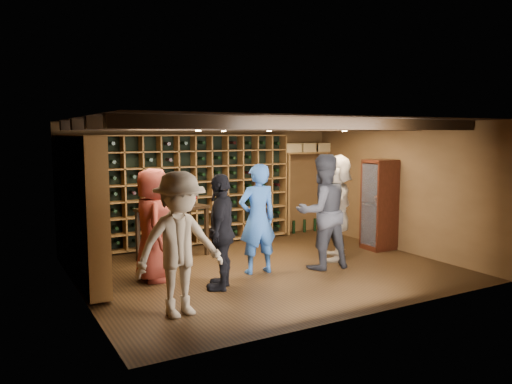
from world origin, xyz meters
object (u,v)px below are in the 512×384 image
guest_red_floral (153,225)px  guest_khaki (180,244)px  display_cabinet (379,206)px  guest_beige (336,207)px  man_grey_suit (322,212)px  tasting_table (173,213)px  man_blue_shirt (258,219)px  guest_woman_black (221,231)px

guest_red_floral → guest_khaki: bearing=-173.5°
display_cabinet → guest_beige: size_ratio=0.92×
man_grey_suit → guest_khaki: size_ratio=1.07×
guest_red_floral → man_grey_suit: bearing=-91.6°
display_cabinet → tasting_table: display_cabinet is taller
tasting_table → display_cabinet: bearing=-35.0°
man_blue_shirt → guest_woman_black: (-0.87, -0.46, -0.05)m
guest_red_floral → tasting_table: 1.41m
man_blue_shirt → guest_khaki: (-1.80, -1.22, 0.01)m
display_cabinet → guest_red_floral: (-4.57, 0.09, 0.02)m
guest_red_floral → guest_woman_black: bearing=-126.7°
man_grey_suit → tasting_table: (-1.98, 1.89, -0.14)m
guest_woman_black → tasting_table: bearing=-143.7°
man_blue_shirt → tasting_table: 1.84m
guest_red_floral → guest_beige: guest_beige is taller
guest_red_floral → man_blue_shirt: bearing=-91.9°
guest_beige → man_blue_shirt: bearing=-46.2°
guest_woman_black → guest_beige: size_ratio=0.90×
display_cabinet → guest_woman_black: display_cabinet is taller
man_grey_suit → guest_red_floral: size_ratio=1.11×
man_blue_shirt → guest_red_floral: 1.68m
guest_beige → tasting_table: guest_beige is taller
guest_woman_black → tasting_table: 2.08m
man_grey_suit → guest_woman_black: bearing=11.1°
man_grey_suit → guest_khaki: man_grey_suit is taller
man_grey_suit → guest_beige: bearing=-139.9°
guest_woman_black → guest_khaki: (-0.93, -0.76, 0.06)m
guest_woman_black → guest_red_floral: bearing=-103.4°
guest_red_floral → guest_woman_black: 1.16m
display_cabinet → guest_khaki: (-4.74, -1.56, 0.06)m
man_blue_shirt → guest_beige: (1.73, 0.16, 0.05)m
display_cabinet → guest_woman_black: bearing=-168.2°
man_grey_suit → man_blue_shirt: bearing=-8.2°
man_blue_shirt → guest_red_floral: (-1.62, 0.42, -0.02)m
guest_woman_black → guest_beige: guest_beige is taller
guest_red_floral → tasting_table: bearing=-19.3°
man_grey_suit → guest_beige: (0.63, 0.43, -0.02)m
guest_woman_black → tasting_table: size_ratio=1.23×
display_cabinet → guest_woman_black: size_ratio=1.02×
man_blue_shirt → man_grey_suit: 1.14m
guest_khaki → man_blue_shirt: bearing=27.7°
guest_red_floral → tasting_table: size_ratio=1.26×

